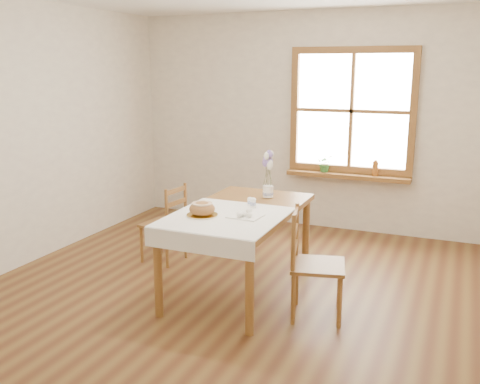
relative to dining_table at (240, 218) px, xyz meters
The scene contains 18 objects.
ground 0.73m from the dining_table, 90.00° to the right, with size 5.00×5.00×0.00m, color brown.
room_walls 1.08m from the dining_table, 90.00° to the right, with size 4.60×5.10×2.65m.
window 2.36m from the dining_table, 77.02° to the left, with size 1.46×0.08×1.46m.
window_sill 2.16m from the dining_table, 76.61° to the left, with size 1.46×0.20×0.05m.
dining_table is the anchor object (origin of this frame).
table_linen 0.32m from the dining_table, 90.00° to the right, with size 0.91×0.99×0.01m, color white.
chair_left 1.11m from the dining_table, 159.49° to the left, with size 0.37×0.39×0.80m, color brown, non-canonical shape.
chair_right 0.84m from the dining_table, 17.46° to the right, with size 0.41×0.43×0.88m, color brown, non-canonical shape.
bread_plate 0.42m from the dining_table, 116.66° to the right, with size 0.25×0.25×0.01m, color white.
bread_loaf 0.44m from the dining_table, 116.66° to the right, with size 0.21×0.21×0.12m, color #A76F3B.
egg_napkin 0.31m from the dining_table, 58.31° to the right, with size 0.26×0.22×0.01m, color white.
eggs 0.32m from the dining_table, 58.31° to the right, with size 0.20×0.18×0.04m, color white, non-canonical shape.
salt_shaker 0.18m from the dining_table, 17.84° to the left, with size 0.05×0.05×0.09m, color white.
pepper_shaker 0.17m from the dining_table, 57.90° to the left, with size 0.04×0.04×0.08m, color white.
flower_vase 0.50m from the dining_table, 79.33° to the left, with size 0.10×0.10×0.11m, color white.
lavender_bouquet 0.60m from the dining_table, 79.33° to the left, with size 0.17×0.17×0.33m, color #775DA5, non-canonical shape.
potted_plant 2.12m from the dining_table, 83.90° to the left, with size 0.19×0.21×0.16m, color #34732E.
amber_bottle 2.26m from the dining_table, 68.72° to the left, with size 0.07×0.07×0.19m, color #95531B.
Camera 1 is at (1.75, -3.83, 1.96)m, focal length 40.00 mm.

